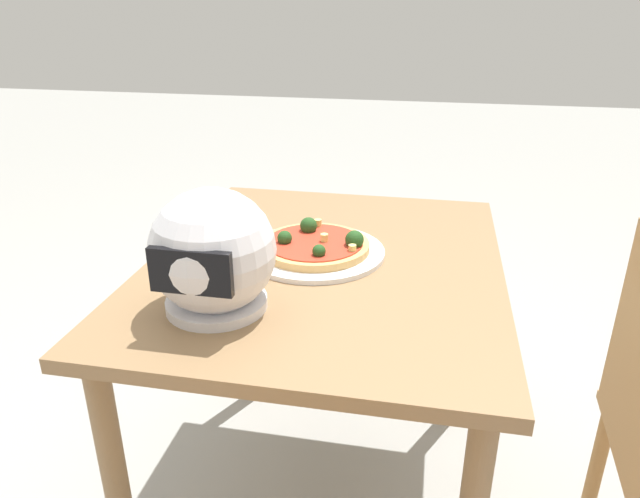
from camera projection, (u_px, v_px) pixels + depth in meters
name	position (u px, v px, depth m)	size (l,w,h in m)	color
dining_table	(325.00, 299.00, 1.40)	(0.80, 0.99, 0.76)	olive
pizza_plate	(315.00, 252.00, 1.39)	(0.33, 0.33, 0.01)	white
pizza	(316.00, 244.00, 1.38)	(0.26, 0.26, 0.06)	tan
motorcycle_helmet	(213.00, 254.00, 1.11)	(0.24, 0.24, 0.24)	silver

